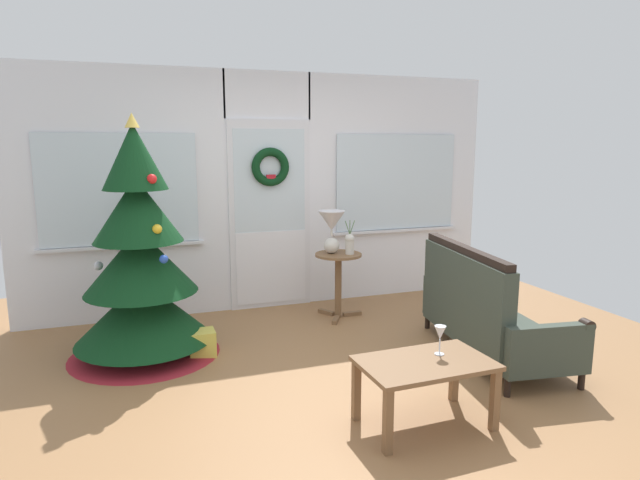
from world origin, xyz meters
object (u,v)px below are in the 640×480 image
table_lamp (332,226)px  wine_glass (440,334)px  coffee_table (425,371)px  gift_box (202,343)px  side_table (338,272)px  flower_vase (350,243)px  christmas_tree (141,272)px  settee_sofa (484,313)px

table_lamp → wine_glass: size_ratio=2.26×
coffee_table → gift_box: (-1.20, 1.65, -0.26)m
side_table → flower_vase: flower_vase is taller
christmas_tree → settee_sofa: (2.73, -0.99, -0.35)m
coffee_table → wine_glass: bearing=24.8°
flower_vase → wine_glass: (-0.24, -2.12, -0.22)m
christmas_tree → settee_sofa: bearing=-19.9°
wine_glass → gift_box: bearing=130.2°
gift_box → settee_sofa: bearing=-19.3°
christmas_tree → flower_vase: bearing=9.3°
christmas_tree → gift_box: size_ratio=9.21×
flower_vase → coffee_table: bearing=-99.9°
side_table → coffee_table: (-0.28, -2.24, -0.12)m
table_lamp → gift_box: (-1.42, -0.63, -0.85)m
wine_glass → settee_sofa: bearing=40.6°
table_lamp → gift_box: bearing=-156.1°
christmas_tree → coffee_table: (1.66, -1.85, -0.36)m
coffee_table → wine_glass: 0.26m
side_table → table_lamp: (-0.06, 0.04, 0.48)m
table_lamp → coffee_table: 2.37m
christmas_tree → gift_box: bearing=-23.1°
table_lamp → gift_box: size_ratio=1.98×
coffee_table → wine_glass: (0.14, 0.07, 0.21)m
settee_sofa → coffee_table: settee_sofa is taller
side_table → coffee_table: size_ratio=0.80×
wine_glass → christmas_tree: bearing=135.3°
settee_sofa → flower_vase: size_ratio=4.85×
christmas_tree → settee_sofa: size_ratio=1.20×
christmas_tree → table_lamp: 1.95m
christmas_tree → coffee_table: christmas_tree is taller
wine_glass → flower_vase: bearing=83.5°
settee_sofa → coffee_table: bearing=-141.1°
side_table → table_lamp: 0.49m
settee_sofa → coffee_table: 1.37m
christmas_tree → wine_glass: size_ratio=10.47×
coffee_table → table_lamp: bearing=84.5°
christmas_tree → side_table: (1.94, 0.39, -0.25)m
settee_sofa → gift_box: size_ratio=7.65×
side_table → flower_vase: 0.33m
coffee_table → gift_box: bearing=126.0°
christmas_tree → flower_vase: 2.07m
christmas_tree → side_table: 2.00m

